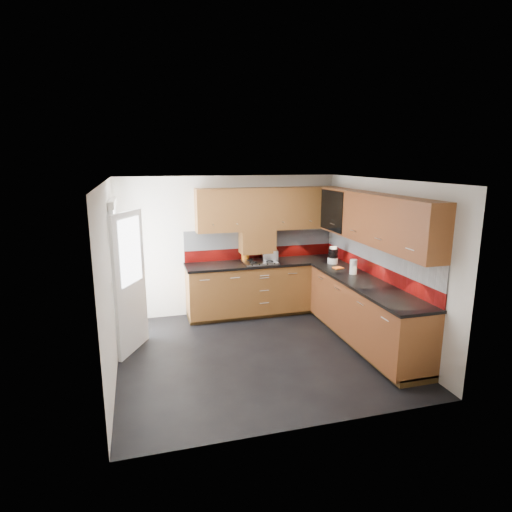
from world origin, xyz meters
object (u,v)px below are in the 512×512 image
object	(u,v)px
utensil_pot	(245,255)
food_processor	(333,256)
gas_hob	(260,262)
toaster	(270,255)

from	to	relation	value
utensil_pot	food_processor	world-z (taller)	utensil_pot
gas_hob	toaster	distance (m)	0.24
utensil_pot	toaster	world-z (taller)	utensil_pot
gas_hob	toaster	bearing A→B (deg)	22.50
toaster	food_processor	size ratio (longest dim) A/B	0.97
utensil_pot	gas_hob	bearing A→B (deg)	-42.37
gas_hob	food_processor	xyz separation A→B (m)	(1.18, -0.39, 0.12)
toaster	food_processor	bearing A→B (deg)	-26.24
gas_hob	utensil_pot	bearing A→B (deg)	137.63
gas_hob	food_processor	world-z (taller)	food_processor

